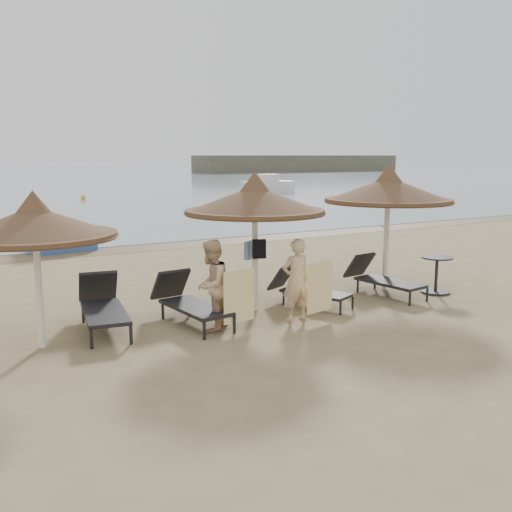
{
  "coord_description": "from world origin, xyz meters",
  "views": [
    {
      "loc": [
        -5.13,
        -8.32,
        2.96
      ],
      "look_at": [
        0.35,
        1.2,
        1.02
      ],
      "focal_mm": 40.0,
      "sensor_mm": 36.0,
      "label": 1
    }
  ],
  "objects": [
    {
      "name": "person_left",
      "position": [
        -1.06,
        0.27,
        0.91
      ],
      "size": [
        0.98,
        0.97,
        1.81
      ],
      "primitive_type": "imported",
      "rotation": [
        0.0,
        0.0,
        3.9
      ],
      "color": "tan",
      "rests_on": "ground"
    },
    {
      "name": "lounger_near_right",
      "position": [
        1.28,
        0.82,
        0.34
      ],
      "size": [
        1.2,
        1.77,
        0.76
      ],
      "rotation": [
        0.0,
        0.0,
        0.42
      ],
      "color": "black",
      "rests_on": "ground"
    },
    {
      "name": "person_right",
      "position": [
        0.49,
        -0.0,
        0.87
      ],
      "size": [
        0.83,
        0.56,
        1.75
      ],
      "primitive_type": "imported",
      "rotation": [
        0.0,
        0.0,
        3.09
      ],
      "color": "tan",
      "rests_on": "ground"
    },
    {
      "name": "pedal_boat",
      "position": [
        -1.64,
        10.06,
        0.33
      ],
      "size": [
        2.06,
        1.39,
        0.9
      ],
      "rotation": [
        0.0,
        0.0,
        0.14
      ],
      "color": "#2D549C",
      "rests_on": "ground"
    },
    {
      "name": "lounger_far_left",
      "position": [
        -2.65,
        1.32,
        0.41
      ],
      "size": [
        0.96,
        2.1,
        0.9
      ],
      "rotation": [
        0.0,
        0.0,
        -0.15
      ],
      "color": "black",
      "rests_on": "ground"
    },
    {
      "name": "buoy_mid",
      "position": [
        4.02,
        31.12,
        0.17
      ],
      "size": [
        0.35,
        0.35,
        0.35
      ],
      "primitive_type": "sphere",
      "color": "gold",
      "rests_on": "ground"
    },
    {
      "name": "side_table",
      "position": [
        4.33,
        0.24,
        0.38
      ],
      "size": [
        0.66,
        0.66,
        0.8
      ],
      "rotation": [
        0.0,
        0.0,
        0.32
      ],
      "color": "black",
      "rests_on": "ground"
    },
    {
      "name": "palapa_center",
      "position": [
        0.21,
        1.0,
        2.13
      ],
      "size": [
        2.69,
        2.69,
        2.67
      ],
      "rotation": [
        0.0,
        0.0,
        0.17
      ],
      "color": "silver",
      "rests_on": "ground"
    },
    {
      "name": "bag_dark",
      "position": [
        0.21,
        0.84,
        1.23
      ],
      "size": [
        0.27,
        0.17,
        0.36
      ],
      "rotation": [
        0.0,
        0.0,
        -0.36
      ],
      "color": "black",
      "rests_on": "ground"
    },
    {
      "name": "palapa_right",
      "position": [
        3.59,
        1.05,
        2.21
      ],
      "size": [
        2.8,
        2.8,
        2.78
      ],
      "rotation": [
        0.0,
        0.0,
        0.0
      ],
      "color": "silver",
      "rests_on": "ground"
    },
    {
      "name": "towel_right",
      "position": [
        0.84,
        -0.25,
        0.64
      ],
      "size": [
        0.65,
        0.16,
        0.93
      ],
      "rotation": [
        0.0,
        0.0,
        0.22
      ],
      "color": "yellow",
      "rests_on": "ground"
    },
    {
      "name": "ground",
      "position": [
        0.0,
        0.0,
        0.0
      ],
      "size": [
        160.0,
        160.0,
        0.0
      ],
      "primitive_type": "plane",
      "color": "#978258",
      "rests_on": "ground"
    },
    {
      "name": "bag_patterned",
      "position": [
        0.21,
        1.18,
        1.15
      ],
      "size": [
        0.29,
        0.19,
        0.35
      ],
      "rotation": [
        0.0,
        0.0,
        0.38
      ],
      "color": "silver",
      "rests_on": "ground"
    },
    {
      "name": "towel_left",
      "position": [
        -0.71,
        -0.08,
        0.62
      ],
      "size": [
        0.64,
        0.11,
        0.9
      ],
      "rotation": [
        0.0,
        0.0,
        0.15
      ],
      "color": "yellow",
      "rests_on": "ground"
    },
    {
      "name": "palapa_left",
      "position": [
        -3.77,
        0.75,
        1.95
      ],
      "size": [
        2.47,
        2.47,
        2.45
      ],
      "rotation": [
        0.0,
        0.0,
        0.04
      ],
      "color": "silver",
      "rests_on": "ground"
    },
    {
      "name": "wet_sand_strip",
      "position": [
        0.0,
        9.4,
        0.0
      ],
      "size": [
        200.0,
        1.6,
        0.01
      ],
      "primitive_type": "cube",
      "color": "brown",
      "rests_on": "ground"
    },
    {
      "name": "lounger_near_left",
      "position": [
        -1.24,
        0.9,
        0.39
      ],
      "size": [
        0.86,
        2.02,
        0.88
      ],
      "rotation": [
        0.0,
        0.0,
        0.11
      ],
      "color": "black",
      "rests_on": "ground"
    },
    {
      "name": "buoy_right",
      "position": [
        14.35,
        23.17,
        0.15
      ],
      "size": [
        0.31,
        0.31,
        0.31
      ],
      "primitive_type": "sphere",
      "color": "gold",
      "rests_on": "ground"
    },
    {
      "name": "lounger_far_right",
      "position": [
        3.19,
        0.75,
        0.37
      ],
      "size": [
        0.85,
        1.92,
        0.83
      ],
      "rotation": [
        0.0,
        0.0,
        0.13
      ],
      "color": "black",
      "rests_on": "ground"
    }
  ]
}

